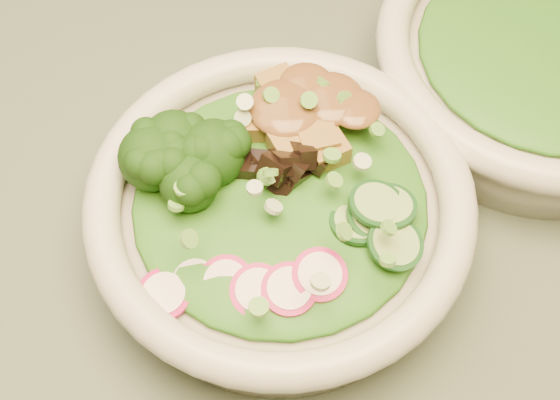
{
  "coord_description": "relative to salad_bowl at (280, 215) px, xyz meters",
  "views": [
    {
      "loc": [
        -0.23,
        -0.15,
        1.21
      ],
      "look_at": [
        -0.21,
        0.09,
        0.8
      ],
      "focal_mm": 50.0,
      "sensor_mm": 36.0,
      "label": 1
    }
  ],
  "objects": [
    {
      "name": "tofu_cubes",
      "position": [
        0.02,
        0.05,
        0.03
      ],
      "size": [
        0.09,
        0.07,
        0.03
      ],
      "primitive_type": null,
      "rotation": [
        0.0,
        0.0,
        -0.28
      ],
      "color": "olive",
      "rests_on": "salad_bowl"
    },
    {
      "name": "radish_slices",
      "position": [
        -0.02,
        -0.06,
        0.02
      ],
      "size": [
        0.1,
        0.06,
        0.02
      ],
      "primitive_type": null,
      "rotation": [
        0.0,
        0.0,
        -0.28
      ],
      "color": "#AD0D4D",
      "rests_on": "salad_bowl"
    },
    {
      "name": "peanut_sauce",
      "position": [
        0.02,
        0.05,
        0.04
      ],
      "size": [
        0.06,
        0.05,
        0.01
      ],
      "primitive_type": "ellipsoid",
      "color": "brown",
      "rests_on": "tofu_cubes"
    },
    {
      "name": "mushroom_heap",
      "position": [
        0.0,
        0.01,
        0.03
      ],
      "size": [
        0.08,
        0.08,
        0.04
      ],
      "primitive_type": null,
      "rotation": [
        0.0,
        0.0,
        -0.28
      ],
      "color": "black",
      "rests_on": "salad_bowl"
    },
    {
      "name": "salad_bowl",
      "position": [
        0.0,
        0.0,
        0.0
      ],
      "size": [
        0.24,
        0.24,
        0.06
      ],
      "rotation": [
        0.0,
        0.0,
        -0.28
      ],
      "color": "beige",
      "rests_on": "dining_table"
    },
    {
      "name": "side_bowl",
      "position": [
        0.2,
        0.11,
        0.0
      ],
      "size": [
        0.24,
        0.24,
        0.07
      ],
      "rotation": [
        0.0,
        0.0,
        -0.41
      ],
      "color": "beige",
      "rests_on": "dining_table"
    },
    {
      "name": "scallion_garnish",
      "position": [
        0.0,
        0.0,
        0.04
      ],
      "size": [
        0.17,
        0.17,
        0.02
      ],
      "primitive_type": null,
      "color": "#61A53A",
      "rests_on": "salad_bowl"
    },
    {
      "name": "lettuce_bed",
      "position": [
        0.0,
        0.0,
        0.02
      ],
      "size": [
        0.18,
        0.18,
        0.02
      ],
      "primitive_type": "ellipsoid",
      "color": "#205C13",
      "rests_on": "salad_bowl"
    },
    {
      "name": "broccoli_florets",
      "position": [
        -0.05,
        0.02,
        0.03
      ],
      "size": [
        0.09,
        0.08,
        0.04
      ],
      "primitive_type": null,
      "rotation": [
        0.0,
        0.0,
        -0.28
      ],
      "color": "black",
      "rests_on": "salad_bowl"
    },
    {
      "name": "cucumber_slices",
      "position": [
        0.05,
        -0.02,
        0.03
      ],
      "size": [
        0.08,
        0.08,
        0.03
      ],
      "primitive_type": null,
      "rotation": [
        0.0,
        0.0,
        -0.28
      ],
      "color": "#97C36C",
      "rests_on": "salad_bowl"
    },
    {
      "name": "side_lettuce",
      "position": [
        0.2,
        0.11,
        0.02
      ],
      "size": [
        0.16,
        0.16,
        0.02
      ],
      "primitive_type": "ellipsoid",
      "color": "#205C13",
      "rests_on": "side_bowl"
    }
  ]
}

